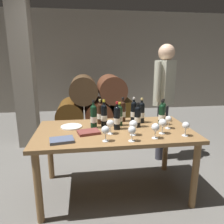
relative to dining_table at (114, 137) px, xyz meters
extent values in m
plane|color=#66635E|center=(0.00, 0.00, -0.67)|extent=(14.00, 14.00, 0.00)
cube|color=gray|center=(0.00, 4.20, 0.73)|extent=(10.00, 0.24, 2.80)
cylinder|color=brown|center=(-0.63, 2.60, -0.37)|extent=(0.60, 0.90, 0.60)
cylinder|color=brown|center=(0.00, 2.60, -0.37)|extent=(0.60, 0.90, 0.60)
cylinder|color=brown|center=(0.63, 2.60, -0.37)|extent=(0.60, 0.90, 0.60)
cylinder|color=brown|center=(-0.32, 2.60, 0.18)|extent=(0.60, 0.90, 0.60)
cylinder|color=brown|center=(0.32, 2.60, 0.18)|extent=(0.60, 0.90, 0.60)
cube|color=gray|center=(-1.30, 1.60, 0.63)|extent=(0.32, 0.32, 2.60)
cube|color=olive|center=(0.00, 0.00, 0.07)|extent=(1.70, 0.90, 0.04)
cylinder|color=olive|center=(-0.77, -0.39, -0.31)|extent=(0.07, 0.07, 0.72)
cylinder|color=olive|center=(0.77, -0.39, -0.31)|extent=(0.07, 0.07, 0.72)
cylinder|color=olive|center=(-0.77, 0.39, -0.31)|extent=(0.07, 0.07, 0.72)
cylinder|color=olive|center=(0.77, 0.39, -0.31)|extent=(0.07, 0.07, 0.72)
cylinder|color=black|center=(0.57, 0.10, 0.19)|extent=(0.07, 0.07, 0.21)
sphere|color=black|center=(0.57, 0.10, 0.30)|extent=(0.07, 0.07, 0.07)
cylinder|color=black|center=(0.57, 0.10, 0.33)|extent=(0.03, 0.03, 0.07)
cylinder|color=black|center=(0.57, 0.10, 0.38)|extent=(0.03, 0.03, 0.02)
cylinder|color=silver|center=(0.57, 0.10, 0.18)|extent=(0.07, 0.07, 0.06)
cylinder|color=black|center=(-0.10, 0.15, 0.20)|extent=(0.07, 0.07, 0.22)
sphere|color=black|center=(-0.10, 0.15, 0.31)|extent=(0.07, 0.07, 0.07)
cylinder|color=black|center=(-0.10, 0.15, 0.34)|extent=(0.03, 0.03, 0.07)
cylinder|color=gold|center=(-0.10, 0.15, 0.39)|extent=(0.03, 0.03, 0.02)
cylinder|color=silver|center=(-0.10, 0.15, 0.19)|extent=(0.07, 0.07, 0.06)
cylinder|color=black|center=(0.27, 0.06, 0.19)|extent=(0.07, 0.07, 0.20)
sphere|color=black|center=(0.27, 0.06, 0.30)|extent=(0.07, 0.07, 0.07)
cylinder|color=black|center=(0.27, 0.06, 0.32)|extent=(0.03, 0.03, 0.06)
cylinder|color=black|center=(0.27, 0.06, 0.37)|extent=(0.03, 0.03, 0.02)
cylinder|color=silver|center=(0.27, 0.06, 0.18)|extent=(0.07, 0.07, 0.06)
cylinder|color=#19381E|center=(0.63, 0.23, 0.19)|extent=(0.07, 0.07, 0.20)
sphere|color=#19381E|center=(0.63, 0.23, 0.30)|extent=(0.07, 0.07, 0.07)
cylinder|color=#19381E|center=(0.63, 0.23, 0.32)|extent=(0.03, 0.03, 0.06)
cylinder|color=black|center=(0.63, 0.23, 0.36)|extent=(0.03, 0.03, 0.02)
cylinder|color=silver|center=(0.63, 0.23, 0.18)|extent=(0.07, 0.07, 0.06)
cylinder|color=black|center=(0.28, 0.27, 0.20)|extent=(0.07, 0.07, 0.21)
sphere|color=black|center=(0.28, 0.27, 0.31)|extent=(0.07, 0.07, 0.07)
cylinder|color=black|center=(0.28, 0.27, 0.34)|extent=(0.03, 0.03, 0.07)
cylinder|color=silver|center=(0.28, 0.27, 0.38)|extent=(0.03, 0.03, 0.02)
cylinder|color=silver|center=(0.28, 0.27, 0.19)|extent=(0.07, 0.07, 0.06)
cylinder|color=black|center=(-0.22, 0.10, 0.20)|extent=(0.07, 0.07, 0.22)
sphere|color=black|center=(-0.22, 0.10, 0.32)|extent=(0.07, 0.07, 0.07)
cylinder|color=black|center=(-0.22, 0.10, 0.35)|extent=(0.03, 0.03, 0.07)
cylinder|color=black|center=(-0.22, 0.10, 0.40)|extent=(0.03, 0.03, 0.03)
cylinder|color=silver|center=(-0.22, 0.10, 0.19)|extent=(0.07, 0.07, 0.07)
cylinder|color=black|center=(0.15, 0.30, 0.20)|extent=(0.07, 0.07, 0.21)
sphere|color=black|center=(0.15, 0.30, 0.31)|extent=(0.07, 0.07, 0.07)
cylinder|color=black|center=(0.15, 0.30, 0.34)|extent=(0.03, 0.03, 0.07)
cylinder|color=black|center=(0.15, 0.30, 0.38)|extent=(0.03, 0.03, 0.02)
cylinder|color=silver|center=(0.15, 0.30, 0.19)|extent=(0.07, 0.07, 0.06)
cylinder|color=black|center=(0.36, 0.22, 0.20)|extent=(0.07, 0.07, 0.21)
sphere|color=black|center=(0.36, 0.22, 0.31)|extent=(0.07, 0.07, 0.07)
cylinder|color=black|center=(0.36, 0.22, 0.34)|extent=(0.03, 0.03, 0.07)
cylinder|color=tan|center=(0.36, 0.22, 0.38)|extent=(0.03, 0.03, 0.02)
cylinder|color=silver|center=(0.36, 0.22, 0.19)|extent=(0.07, 0.07, 0.06)
cylinder|color=black|center=(-0.14, 0.24, 0.20)|extent=(0.07, 0.07, 0.21)
sphere|color=black|center=(-0.14, 0.24, 0.31)|extent=(0.07, 0.07, 0.07)
cylinder|color=black|center=(-0.14, 0.24, 0.33)|extent=(0.03, 0.03, 0.07)
cylinder|color=tan|center=(-0.14, 0.24, 0.38)|extent=(0.03, 0.03, 0.02)
cylinder|color=silver|center=(-0.14, 0.24, 0.18)|extent=(0.07, 0.07, 0.06)
cylinder|color=black|center=(0.03, 0.01, 0.20)|extent=(0.07, 0.07, 0.22)
sphere|color=black|center=(0.03, 0.01, 0.31)|extent=(0.07, 0.07, 0.07)
cylinder|color=black|center=(0.03, 0.01, 0.34)|extent=(0.03, 0.03, 0.07)
cylinder|color=#B21E23|center=(0.03, 0.01, 0.39)|extent=(0.03, 0.03, 0.02)
cylinder|color=silver|center=(0.03, 0.01, 0.19)|extent=(0.07, 0.07, 0.07)
cylinder|color=#19381E|center=(0.08, 0.14, 0.19)|extent=(0.07, 0.07, 0.19)
sphere|color=#19381E|center=(0.08, 0.14, 0.29)|extent=(0.07, 0.07, 0.07)
cylinder|color=#19381E|center=(0.08, 0.14, 0.32)|extent=(0.03, 0.03, 0.06)
cylinder|color=gold|center=(0.08, 0.14, 0.36)|extent=(0.03, 0.03, 0.02)
cylinder|color=silver|center=(0.08, 0.14, 0.18)|extent=(0.07, 0.07, 0.06)
cylinder|color=white|center=(0.11, -0.35, 0.09)|extent=(0.06, 0.06, 0.00)
cylinder|color=white|center=(0.11, -0.35, 0.13)|extent=(0.01, 0.01, 0.07)
sphere|color=white|center=(0.11, -0.35, 0.20)|extent=(0.08, 0.08, 0.08)
cylinder|color=white|center=(0.68, -0.29, 0.09)|extent=(0.06, 0.06, 0.00)
cylinder|color=white|center=(0.68, -0.29, 0.13)|extent=(0.01, 0.01, 0.07)
sphere|color=white|center=(0.68, -0.29, 0.20)|extent=(0.07, 0.07, 0.07)
cylinder|color=white|center=(0.35, -0.31, 0.09)|extent=(0.06, 0.06, 0.00)
cylinder|color=white|center=(0.35, -0.31, 0.13)|extent=(0.01, 0.01, 0.07)
sphere|color=white|center=(0.35, -0.31, 0.21)|extent=(0.08, 0.08, 0.08)
cylinder|color=white|center=(-0.06, -0.13, 0.09)|extent=(0.06, 0.06, 0.00)
cylinder|color=white|center=(-0.06, -0.13, 0.13)|extent=(0.01, 0.01, 0.07)
sphere|color=white|center=(-0.06, -0.13, 0.21)|extent=(0.08, 0.08, 0.08)
cylinder|color=white|center=(0.47, -0.19, 0.09)|extent=(0.06, 0.06, 0.00)
cylinder|color=white|center=(0.47, -0.19, 0.13)|extent=(0.01, 0.01, 0.07)
sphere|color=white|center=(0.47, -0.19, 0.21)|extent=(0.08, 0.08, 0.08)
cylinder|color=white|center=(0.60, -0.04, 0.09)|extent=(0.06, 0.06, 0.00)
cylinder|color=white|center=(0.60, -0.04, 0.13)|extent=(0.01, 0.01, 0.07)
sphere|color=white|center=(0.60, -0.04, 0.20)|extent=(0.07, 0.07, 0.07)
cylinder|color=white|center=(-0.13, -0.32, 0.09)|extent=(0.06, 0.06, 0.00)
cylinder|color=white|center=(-0.13, -0.32, 0.13)|extent=(0.01, 0.01, 0.07)
sphere|color=white|center=(-0.13, -0.32, 0.20)|extent=(0.08, 0.08, 0.08)
cylinder|color=white|center=(0.16, -0.20, 0.09)|extent=(0.06, 0.06, 0.00)
cylinder|color=white|center=(0.16, -0.20, 0.13)|extent=(0.01, 0.01, 0.07)
sphere|color=white|center=(0.16, -0.20, 0.21)|extent=(0.09, 0.09, 0.09)
cube|color=brown|center=(-0.29, -0.08, 0.11)|extent=(0.25, 0.21, 0.03)
cube|color=#4C5670|center=(-0.54, -0.27, 0.11)|extent=(0.24, 0.20, 0.03)
cylinder|color=white|center=(-0.47, 0.15, 0.10)|extent=(0.24, 0.24, 0.01)
cylinder|color=#383842|center=(0.89, 0.79, -0.24)|extent=(0.11, 0.11, 0.85)
cylinder|color=#383842|center=(0.80, 0.71, -0.24)|extent=(0.11, 0.11, 0.85)
cube|color=#B2B29E|center=(0.85, 0.75, 0.51)|extent=(0.36, 0.35, 0.64)
cylinder|color=#B2B29E|center=(1.00, 0.89, 0.54)|extent=(0.08, 0.08, 0.54)
cylinder|color=#B2B29E|center=(0.69, 0.61, 0.54)|extent=(0.08, 0.08, 0.54)
sphere|color=tan|center=(0.85, 0.75, 0.93)|extent=(0.23, 0.23, 0.23)
camera|label=1|loc=(-0.33, -2.19, 0.86)|focal=34.06mm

